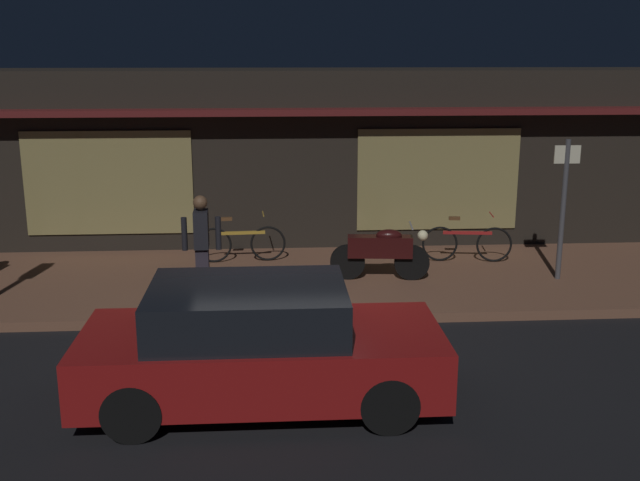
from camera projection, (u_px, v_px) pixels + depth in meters
ground_plane at (280, 352)px, 10.24m from camera, size 60.00×60.00×0.00m
sidewalk_slab at (278, 282)px, 13.12m from camera, size 18.00×4.00×0.15m
storefront_building at (275, 156)px, 15.98m from camera, size 18.00×3.30×3.60m
motorcycle at (382, 251)px, 12.89m from camera, size 1.70×0.55×0.97m
bicycle_parked at (467, 243)px, 14.02m from camera, size 1.65×0.42×0.91m
bicycle_extra at (241, 243)px, 14.01m from camera, size 1.66×0.42×0.91m
person_bystander at (202, 245)px, 11.74m from camera, size 0.61×0.39×1.67m
sign_post at (563, 201)px, 12.71m from camera, size 0.44×0.09×2.40m
parked_car_near at (258, 346)px, 8.60m from camera, size 4.11×1.79×1.42m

